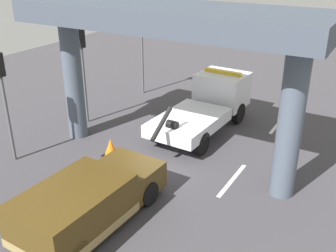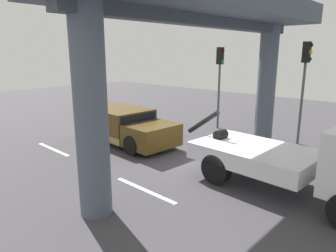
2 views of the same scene
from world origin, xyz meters
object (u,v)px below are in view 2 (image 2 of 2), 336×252
(tow_truck_white, at_px, (317,161))
(traffic_light_near, at_px, (220,70))
(towed_van_green, at_px, (123,126))
(traffic_light_far, at_px, (305,71))
(traffic_cone_orange, at_px, (220,141))

(tow_truck_white, height_order, traffic_light_near, traffic_light_near)
(towed_van_green, distance_m, traffic_light_far, 8.61)
(tow_truck_white, height_order, traffic_cone_orange, tow_truck_white)
(towed_van_green, relative_size, traffic_cone_orange, 7.12)
(traffic_light_near, height_order, traffic_light_far, traffic_light_far)
(traffic_light_near, relative_size, traffic_light_far, 0.96)
(towed_van_green, distance_m, traffic_light_near, 6.16)
(towed_van_green, xyz_separation_m, traffic_cone_orange, (3.96, 2.21, -0.43))
(tow_truck_white, height_order, towed_van_green, tow_truck_white)
(tow_truck_white, relative_size, traffic_light_near, 1.64)
(traffic_light_near, bearing_deg, traffic_light_far, -0.00)
(tow_truck_white, distance_m, traffic_light_far, 6.35)
(towed_van_green, bearing_deg, traffic_light_near, 72.50)
(traffic_light_near, xyz_separation_m, traffic_cone_orange, (2.26, -3.18, -2.88))
(traffic_cone_orange, bearing_deg, tow_truck_white, -25.28)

